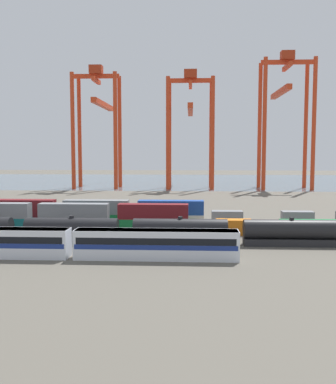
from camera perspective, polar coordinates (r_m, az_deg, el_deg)
The scene contains 24 objects.
ground_plane at distance 120.33m, azimuth -0.75°, elevation -1.53°, with size 420.00×420.00×0.00m, color #5B564C.
harbour_water at distance 213.14m, azimuth 0.88°, elevation 1.45°, with size 400.00×110.00×0.01m, color slate.
passenger_train at distance 61.04m, azimuth -12.22°, elevation -6.32°, with size 44.32×3.14×3.90m.
freight_tank_row at distance 68.20m, azimuth 1.58°, elevation -5.07°, with size 81.77×2.86×4.32m.
shipping_container_2 at distance 79.42m, azimuth -11.97°, elevation -4.24°, with size 12.10×2.44×2.60m, color #146066.
shipping_container_3 at distance 79.03m, azimuth -12.00°, elevation -2.38°, with size 12.10×2.44×2.60m, color slate.
shipping_container_4 at distance 77.03m, azimuth -1.90°, elevation -4.42°, with size 12.10×2.44×2.60m, color #197538.
shipping_container_5 at distance 76.64m, azimuth -1.91°, elevation -2.51°, with size 12.10×2.44×2.60m, color maroon.
shipping_container_6 at distance 77.12m, azimuth 8.47°, elevation -4.47°, with size 6.04×2.44×2.60m, color orange.
shipping_container_7 at distance 79.66m, azimuth 18.50°, elevation -4.37°, with size 12.10×2.44×2.60m, color #197538.
shipping_container_13 at distance 88.03m, azimuth -18.09°, elevation -3.46°, with size 12.10×2.44×2.60m, color maroon.
shipping_container_14 at distance 87.69m, azimuth -18.14°, elevation -1.78°, with size 12.10×2.44×2.60m, color maroon.
shipping_container_15 at distance 84.06m, azimuth -9.18°, elevation -3.67°, with size 12.10×2.44×2.60m, color #197538.
shipping_container_16 at distance 83.69m, azimuth -9.20°, elevation -1.91°, with size 12.10×2.44×2.60m, color slate.
shipping_container_17 at distance 82.27m, azimuth 0.37°, elevation -3.80°, with size 12.10×2.44×2.60m, color silver.
shipping_container_18 at distance 81.90m, azimuth 0.37°, elevation -2.00°, with size 12.10×2.44×2.60m, color #1C4299.
shipping_container_19 at distance 93.90m, azimuth -18.15°, elevation -2.93°, with size 12.10×2.44×2.60m, color #1C4299.
shipping_container_20 at distance 89.91m, azimuth -10.01°, elevation -3.10°, with size 12.10×2.44×2.60m, color maroon.
shipping_container_21 at distance 87.87m, azimuth -1.30°, elevation -3.21°, with size 12.10×2.44×2.60m, color orange.
shipping_container_22 at distance 87.92m, azimuth 7.61°, elevation -3.25°, with size 6.04×2.44×2.60m, color slate.
shipping_container_23 at distance 90.05m, azimuth 16.29°, elevation -3.22°, with size 6.04×2.44×2.60m, color slate.
gantry_crane_west at distance 176.87m, azimuth -8.95°, elevation 9.74°, with size 17.63×37.45×46.55m.
gantry_crane_central at distance 173.44m, azimuth 2.89°, elevation 9.50°, with size 17.95×39.59×44.63m.
gantry_crane_east at distance 176.22m, azimuth 14.81°, elevation 10.52°, with size 19.28×34.39×51.04m.
Camera 1 is at (7.78, -79.22, 14.31)m, focal length 41.48 mm.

